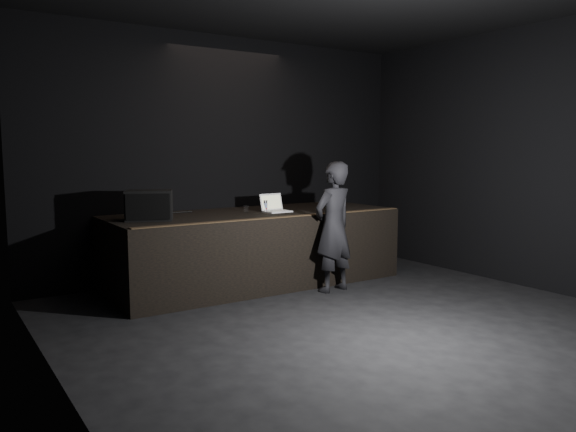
% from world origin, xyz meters
% --- Properties ---
extents(ground, '(7.00, 7.00, 0.00)m').
position_xyz_m(ground, '(0.00, 0.00, 0.00)').
color(ground, black).
rests_on(ground, ground).
extents(room_walls, '(6.10, 7.10, 3.52)m').
position_xyz_m(room_walls, '(0.00, 0.00, 2.02)').
color(room_walls, black).
rests_on(room_walls, ground).
extents(stage_riser, '(4.00, 1.50, 1.00)m').
position_xyz_m(stage_riser, '(0.00, 2.73, 0.50)').
color(stage_riser, black).
rests_on(stage_riser, ground).
extents(riser_lip, '(3.92, 0.10, 0.01)m').
position_xyz_m(riser_lip, '(0.00, 2.02, 1.01)').
color(riser_lip, brown).
rests_on(riser_lip, stage_riser).
extents(stage_monitor, '(0.66, 0.59, 0.37)m').
position_xyz_m(stage_monitor, '(-1.52, 2.65, 1.18)').
color(stage_monitor, black).
rests_on(stage_monitor, stage_riser).
extents(cable, '(0.93, 0.04, 0.02)m').
position_xyz_m(cable, '(-1.19, 3.21, 1.01)').
color(cable, black).
rests_on(cable, stage_riser).
extents(laptop, '(0.37, 0.34, 0.25)m').
position_xyz_m(laptop, '(0.27, 2.63, 1.06)').
color(laptop, white).
rests_on(laptop, stage_riser).
extents(beer_can, '(0.07, 0.07, 0.16)m').
position_xyz_m(beer_can, '(0.16, 2.70, 1.08)').
color(beer_can, silver).
rests_on(beer_can, stage_riser).
extents(plastic_cup, '(0.07, 0.07, 0.09)m').
position_xyz_m(plastic_cup, '(-0.10, 2.79, 1.05)').
color(plastic_cup, white).
rests_on(plastic_cup, stage_riser).
extents(wii_remote, '(0.04, 0.15, 0.03)m').
position_xyz_m(wii_remote, '(1.13, 2.34, 1.01)').
color(wii_remote, white).
rests_on(wii_remote, stage_riser).
extents(person, '(0.68, 0.51, 1.71)m').
position_xyz_m(person, '(0.65, 1.78, 0.85)').
color(person, black).
rests_on(person, ground).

